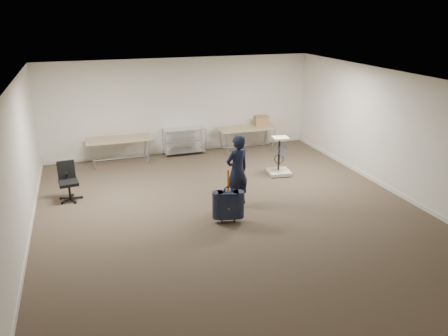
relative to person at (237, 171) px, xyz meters
name	(u,v)px	position (x,y,z in m)	size (l,w,h in m)	color
ground	(231,212)	(-0.26, -0.35, -0.80)	(9.00, 9.00, 0.00)	#483B2C
room_shell	(212,187)	(-0.26, 1.03, -0.75)	(8.00, 9.00, 9.00)	white
folding_table_left	(119,140)	(-2.16, 3.60, -0.12)	(1.80, 0.75, 0.73)	#9F8561
folding_table_right	(247,129)	(1.64, 3.60, -0.12)	(1.80, 0.75, 0.73)	#9F8561
wire_shelf	(184,140)	(-0.26, 3.85, -0.36)	(1.22, 0.47, 0.80)	silver
person	(237,171)	(0.00, 0.00, 0.00)	(0.58, 0.38, 1.59)	black
suitcase	(228,205)	(-0.47, -0.77, -0.41)	(0.46, 0.33, 1.13)	black
office_chair	(69,189)	(-3.52, 1.44, -0.53)	(0.54, 0.54, 0.89)	black
equipment_cart	(279,165)	(1.69, 1.40, -0.53)	(0.62, 0.62, 1.02)	beige
cardboard_box	(261,121)	(2.12, 3.67, 0.09)	(0.41, 0.30, 0.30)	olive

